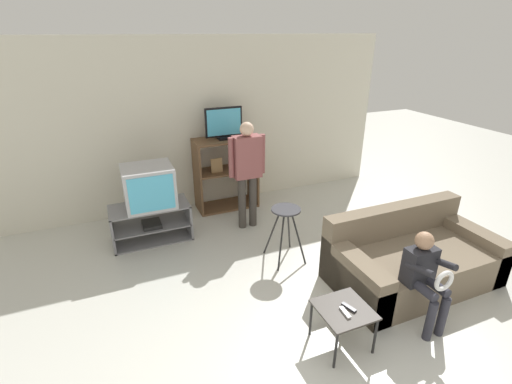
# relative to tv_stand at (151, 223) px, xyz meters

# --- Properties ---
(wall_back) EXTENTS (6.40, 0.06, 2.60)m
(wall_back) POSITION_rel_tv_stand_xyz_m (0.92, 0.90, 1.05)
(wall_back) COLOR silver
(wall_back) RESTS_ON ground_plane
(tv_stand) EXTENTS (1.04, 0.50, 0.50)m
(tv_stand) POSITION_rel_tv_stand_xyz_m (0.00, 0.00, 0.00)
(tv_stand) COLOR slate
(tv_stand) RESTS_ON ground_plane
(television_main) EXTENTS (0.64, 0.56, 0.55)m
(television_main) POSITION_rel_tv_stand_xyz_m (0.03, 0.02, 0.53)
(television_main) COLOR #B2B2B7
(television_main) RESTS_ON tv_stand
(media_shelf) EXTENTS (0.96, 0.46, 1.13)m
(media_shelf) POSITION_rel_tv_stand_xyz_m (1.28, 0.60, 0.33)
(media_shelf) COLOR brown
(media_shelf) RESTS_ON ground_plane
(television_flat) EXTENTS (0.57, 0.20, 0.48)m
(television_flat) POSITION_rel_tv_stand_xyz_m (1.27, 0.60, 1.11)
(television_flat) COLOR black
(television_flat) RESTS_ON media_shelf
(folding_stool) EXTENTS (0.40, 0.44, 0.70)m
(folding_stool) POSITION_rel_tv_stand_xyz_m (1.46, -1.12, 0.32)
(folding_stool) COLOR black
(folding_stool) RESTS_ON ground_plane
(snack_table) EXTENTS (0.46, 0.46, 0.40)m
(snack_table) POSITION_rel_tv_stand_xyz_m (1.31, -2.57, 0.11)
(snack_table) COLOR #38332D
(snack_table) RESTS_ON ground_plane
(remote_control_black) EXTENTS (0.08, 0.15, 0.02)m
(remote_control_black) POSITION_rel_tv_stand_xyz_m (1.35, -2.58, 0.17)
(remote_control_black) COLOR #232328
(remote_control_black) RESTS_ON snack_table
(remote_control_white) EXTENTS (0.05, 0.15, 0.02)m
(remote_control_white) POSITION_rel_tv_stand_xyz_m (1.29, -2.62, 0.17)
(remote_control_white) COLOR silver
(remote_control_white) RESTS_ON snack_table
(couch) EXTENTS (1.85, 0.99, 0.78)m
(couch) POSITION_rel_tv_stand_xyz_m (2.60, -2.05, 0.02)
(couch) COLOR #756651
(couch) RESTS_ON ground_plane
(person_standing_adult) EXTENTS (0.53, 0.20, 1.55)m
(person_standing_adult) POSITION_rel_tv_stand_xyz_m (1.35, -0.15, 0.69)
(person_standing_adult) COLOR #3D3833
(person_standing_adult) RESTS_ON ground_plane
(person_seated_child) EXTENTS (0.33, 0.43, 0.96)m
(person_seated_child) POSITION_rel_tv_stand_xyz_m (2.17, -2.61, 0.32)
(person_seated_child) COLOR #2D2D38
(person_seated_child) RESTS_ON ground_plane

